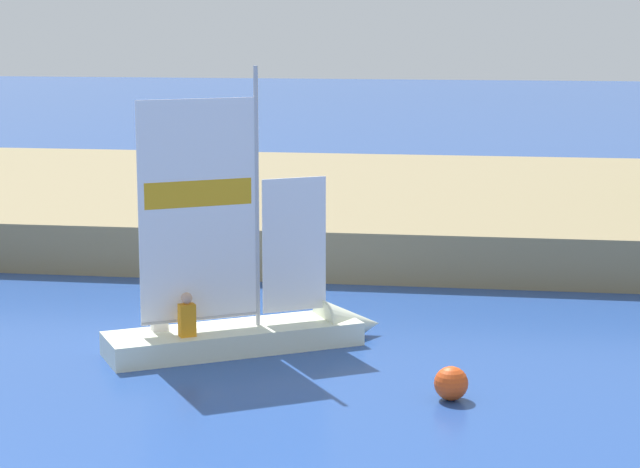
{
  "coord_description": "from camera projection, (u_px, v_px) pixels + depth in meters",
  "views": [
    {
      "loc": [
        3.06,
        -10.9,
        5.96
      ],
      "look_at": [
        -0.79,
        14.74,
        1.2
      ],
      "focal_mm": 67.58,
      "sensor_mm": 36.0,
      "label": 1
    }
  ],
  "objects": [
    {
      "name": "channel_buoy",
      "position": [
        451.0,
        383.0,
        18.8
      ],
      "size": [
        0.54,
        0.54,
        0.54
      ],
      "primitive_type": "sphere",
      "color": "#E54C19",
      "rests_on": "ground"
    },
    {
      "name": "shore_bank",
      "position": [
        389.0,
        206.0,
        34.16
      ],
      "size": [
        80.0,
        15.27,
        1.17
      ],
      "primitive_type": "cube",
      "color": "#897A56",
      "rests_on": "ground"
    },
    {
      "name": "sailboat",
      "position": [
        272.0,
        323.0,
        21.84
      ],
      "size": [
        5.04,
        3.66,
        5.41
      ],
      "rotation": [
        0.0,
        0.0,
        0.54
      ],
      "color": "silver",
      "rests_on": "ground"
    }
  ]
}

